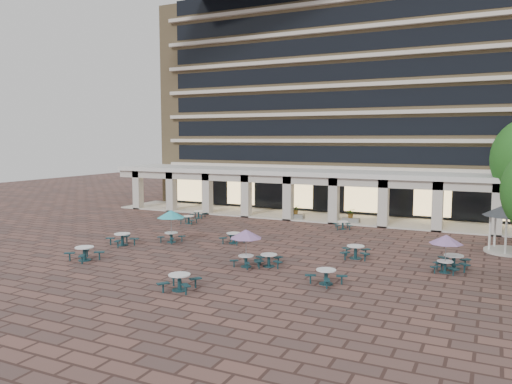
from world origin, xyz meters
TOP-DOWN VIEW (x-y plane):
  - ground at (0.00, 0.00)m, footprint 120.00×120.00m
  - apartment_building at (0.00, 25.47)m, footprint 40.00×15.50m
  - retail_arcade at (0.00, 14.80)m, footprint 42.00×6.60m
  - picnic_table_0 at (-7.50, -6.86)m, footprint 2.09×2.09m
  - picnic_table_1 at (1.05, -9.37)m, footprint 2.00×2.00m
  - picnic_table_2 at (3.08, -3.38)m, footprint 1.96×1.96m
  - picnic_table_3 at (7.10, -5.30)m, footprint 2.08×2.08m
  - picnic_table_4 at (-5.89, -0.23)m, footprint 1.97×1.97m
  - picnic_table_5 at (-8.35, -2.49)m, footprint 2.26×2.26m
  - picnic_table_6 at (1.93, -4.00)m, footprint 1.86×1.86m
  - picnic_table_7 at (12.65, 0.61)m, footprint 1.82×1.82m
  - picnic_table_8 at (-9.10, 6.84)m, footprint 1.71×1.71m
  - picnic_table_9 at (-1.76, 1.37)m, footprint 1.67×1.67m
  - picnic_table_10 at (7.06, 0.68)m, footprint 2.02×2.02m
  - picnic_table_11 at (12.29, -0.39)m, footprint 1.80×1.80m
  - picnic_table_12 at (-10.09, 10.00)m, footprint 1.64×1.64m
  - picnic_table_13 at (3.61, 10.00)m, footprint 1.79×1.79m
  - gazebo at (15.60, 6.55)m, footprint 3.50×3.50m
  - planter_left at (-1.55, 12.90)m, footprint 1.50×0.74m
  - planter_right at (3.49, 12.90)m, footprint 1.50×0.91m

SIDE VIEW (x-z plane):
  - ground at x=0.00m, z-range 0.00..0.00m
  - picnic_table_12 at x=-10.09m, z-range 0.06..0.71m
  - picnic_table_13 at x=3.61m, z-range 0.06..0.72m
  - picnic_table_8 at x=-9.10m, z-range 0.07..0.75m
  - picnic_table_2 at x=3.08m, z-range 0.07..0.79m
  - picnic_table_9 at x=-1.76m, z-range 0.07..0.82m
  - picnic_table_3 at x=7.10m, z-range 0.07..0.83m
  - picnic_table_1 at x=1.05m, z-range 0.08..0.88m
  - picnic_table_10 at x=7.06m, z-range 0.08..0.88m
  - picnic_table_7 at x=12.65m, z-range 0.08..0.88m
  - picnic_table_5 at x=-8.35m, z-range 0.08..0.90m
  - picnic_table_0 at x=-7.50m, z-range 0.08..0.91m
  - planter_left at x=-1.55m, z-range -0.10..1.24m
  - planter_right at x=3.49m, z-range -0.10..1.24m
  - picnic_table_11 at x=12.29m, z-range 0.73..2.81m
  - picnic_table_6 at x=1.93m, z-range 0.75..2.90m
  - picnic_table_4 at x=-5.89m, z-range 0.80..3.08m
  - gazebo at x=15.60m, z-range 0.83..4.09m
  - retail_arcade at x=0.00m, z-range 0.80..5.20m
  - apartment_building at x=0.00m, z-range 0.00..25.20m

